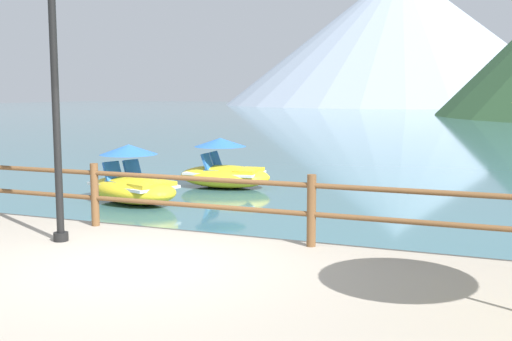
{
  "coord_description": "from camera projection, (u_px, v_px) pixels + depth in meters",
  "views": [
    {
      "loc": [
        4.05,
        -6.17,
        2.41
      ],
      "look_at": [
        -0.48,
        5.0,
        0.9
      ],
      "focal_mm": 44.01,
      "sensor_mm": 36.0,
      "label": 1
    }
  ],
  "objects": [
    {
      "name": "pedal_boat_3",
      "position": [
        224.0,
        171.0,
        15.91
      ],
      "size": [
        2.44,
        1.5,
        1.26
      ],
      "color": "yellow",
      "rests_on": "ground"
    },
    {
      "name": "ground_plane",
      "position": [
        448.0,
        126.0,
        44.26
      ],
      "size": [
        200.0,
        200.0,
        0.0
      ],
      "primitive_type": "plane",
      "color": "#3D6B75"
    },
    {
      "name": "distant_peak",
      "position": [
        400.0,
        36.0,
        119.04
      ],
      "size": [
        66.3,
        66.3,
        25.88
      ],
      "primitive_type": "cone",
      "color": "#93A3B7",
      "rests_on": "ground"
    },
    {
      "name": "lamp_post",
      "position": [
        53.0,
        41.0,
        8.18
      ],
      "size": [
        0.28,
        0.28,
        4.47
      ],
      "color": "black",
      "rests_on": "promenade_dock"
    },
    {
      "name": "pedal_boat_1",
      "position": [
        133.0,
        183.0,
        13.68
      ],
      "size": [
        2.74,
        2.08,
        1.28
      ],
      "color": "yellow",
      "rests_on": "ground"
    },
    {
      "name": "dock_railing",
      "position": [
        195.0,
        195.0,
        8.78
      ],
      "size": [
        23.92,
        0.12,
        0.95
      ],
      "color": "brown",
      "rests_on": "promenade_dock"
    }
  ]
}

